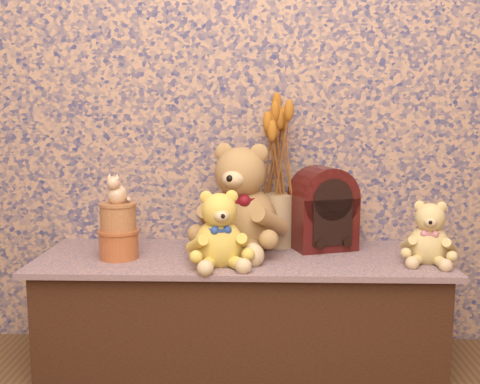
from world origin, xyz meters
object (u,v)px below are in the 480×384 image
Objects in this scene: ceramic_vase at (278,220)px; biscuit_tin_lower at (119,244)px; teddy_large at (242,194)px; cathedral_radio at (323,208)px; cat_figurine at (117,188)px; teddy_small at (429,230)px; teddy_medium at (219,225)px.

biscuit_tin_lower is at bearing -160.85° from ceramic_vase.
teddy_large reaches higher than cathedral_radio.
cat_figurine is at bearing 174.20° from cathedral_radio.
cat_figurine reaches higher than biscuit_tin_lower.
teddy_small is at bearing 11.31° from cat_figurine.
teddy_small is (0.72, 0.05, -0.02)m from teddy_medium.
teddy_small is 1.68× the size of biscuit_tin_lower.
biscuit_tin_lower is at bearing 0.00° from cat_figurine.
ceramic_vase reaches higher than biscuit_tin_lower.
teddy_small is (0.65, -0.14, -0.10)m from teddy_large.
biscuit_tin_lower is 0.20m from cat_figurine.
ceramic_vase is at bearing 171.82° from teddy_small.
biscuit_tin_lower is (-1.08, 0.02, -0.07)m from teddy_small.
teddy_large is 3.87× the size of cat_figurine.
biscuit_tin_lower is (-0.44, -0.12, -0.17)m from teddy_large.
teddy_large is at bearing -150.47° from ceramic_vase.
cathedral_radio reaches higher than ceramic_vase.
cat_figurine is (-0.74, -0.17, 0.10)m from cathedral_radio.
ceramic_vase is (-0.17, 0.03, -0.06)m from cathedral_radio.
cat_figurine is at bearing -165.88° from teddy_small.
teddy_small is 1.09m from biscuit_tin_lower.
cathedral_radio is (0.38, 0.24, 0.02)m from teddy_medium.
cathedral_radio is at bearing 12.64° from biscuit_tin_lower.
teddy_medium is 0.45m from cathedral_radio.
teddy_medium is 1.19× the size of teddy_small.
teddy_small reaches higher than ceramic_vase.
biscuit_tin_lower is at bearing -146.32° from teddy_large.
cat_figurine reaches higher than teddy_small.
teddy_large reaches higher than cat_figurine.
cathedral_radio is 1.55× the size of ceramic_vase.
teddy_small is 0.39m from cathedral_radio.
ceramic_vase is at bearing 47.66° from teddy_large.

